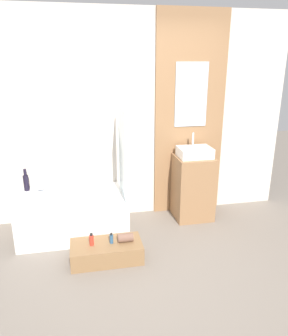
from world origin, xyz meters
The scene contains 13 objects.
ground_plane centered at (0.00, 0.00, 0.00)m, with size 12.00×12.00×0.00m, color slate.
wall_tiled_back centered at (0.00, 1.58, 1.30)m, with size 4.20×0.06×2.60m, color beige.
wall_wood_accent centered at (0.80, 1.53, 1.32)m, with size 0.92×0.04×2.60m.
bathtub centered at (-0.75, 1.16, 0.24)m, with size 1.25×0.75×0.48m.
glass_shower_screen centered at (-0.15, 1.07, 0.99)m, with size 0.01×0.54×1.03m, color silver.
wooden_step_bench centered at (-0.41, 0.50, 0.10)m, with size 0.74×0.37×0.19m, color olive.
vanity_cabinet centered at (0.80, 1.28, 0.42)m, with size 0.48×0.45×0.84m, color #8E6642.
sink centered at (0.80, 1.28, 0.90)m, with size 0.41×0.32×0.30m.
vase_tall_dark centered at (-1.29, 1.45, 0.59)m, with size 0.07×0.07×0.28m.
vase_round_light centered at (-1.13, 1.42, 0.54)m, with size 0.12×0.12×0.12m, color white.
bottle_soap_primary centered at (-0.56, 0.50, 0.25)m, with size 0.05×0.05×0.13m.
bottle_soap_secondary centered at (-0.36, 0.50, 0.24)m, with size 0.04×0.04×0.11m.
towel_roll centered at (-0.21, 0.50, 0.24)m, with size 0.09×0.09×0.16m, color brown.
Camera 1 is at (-0.61, -2.49, 2.02)m, focal length 35.00 mm.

